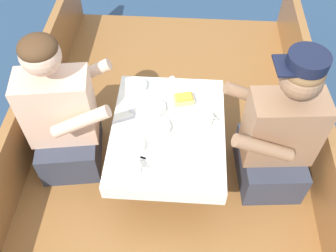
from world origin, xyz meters
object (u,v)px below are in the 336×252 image
(sandwich, at_px, (184,99))
(coffee_cup_starboard, at_px, (135,169))
(person_port, at_px, (63,118))
(coffee_cup_port, at_px, (207,120))
(person_starboard, at_px, (278,136))

(sandwich, relative_size, coffee_cup_starboard, 1.37)
(person_port, xyz_separation_m, coffee_cup_port, (0.85, 0.01, 0.04))
(coffee_cup_port, bearing_deg, person_port, -179.15)
(person_port, bearing_deg, person_starboard, -11.41)
(coffee_cup_port, relative_size, coffee_cup_starboard, 1.01)
(person_starboard, relative_size, coffee_cup_starboard, 10.44)
(person_port, relative_size, coffee_cup_port, 10.19)
(sandwich, bearing_deg, coffee_cup_port, -47.47)
(coffee_cup_starboard, bearing_deg, coffee_cup_port, 43.59)
(coffee_cup_starboard, bearing_deg, person_starboard, 20.00)
(person_port, height_order, coffee_cup_port, person_port)
(coffee_cup_port, height_order, coffee_cup_starboard, same)
(person_starboard, height_order, coffee_cup_starboard, person_starboard)
(person_port, xyz_separation_m, sandwich, (0.71, 0.17, 0.04))
(person_port, bearing_deg, sandwich, 4.64)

